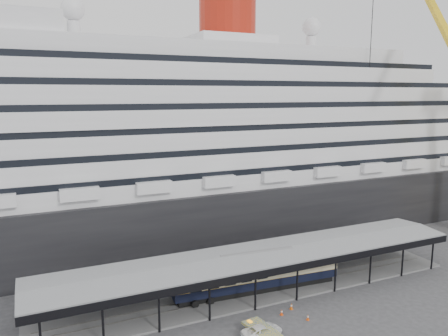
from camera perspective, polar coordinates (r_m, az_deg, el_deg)
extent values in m
plane|color=#38383A|center=(54.43, 7.38, -17.70)|extent=(200.00, 200.00, 0.00)
cube|color=black|center=(79.82, -4.82, -4.83)|extent=(130.00, 30.00, 10.00)
cylinder|color=#A31C0D|center=(81.28, 0.44, 18.49)|extent=(10.00, 10.00, 9.00)
sphere|color=silver|center=(74.31, -19.15, 19.04)|extent=(3.60, 3.60, 3.60)
sphere|color=silver|center=(90.35, 11.36, 17.61)|extent=(3.60, 3.60, 3.60)
cube|color=slate|center=(58.22, 4.68, -15.61)|extent=(56.00, 8.00, 0.24)
cube|color=slate|center=(57.59, 5.04, -15.74)|extent=(54.00, 0.08, 0.10)
cube|color=slate|center=(58.72, 4.33, -15.21)|extent=(54.00, 0.08, 0.10)
cube|color=black|center=(52.93, 7.19, -13.21)|extent=(56.00, 0.18, 0.90)
cube|color=black|center=(60.21, 2.61, -10.25)|extent=(56.00, 0.18, 0.90)
cube|color=slate|center=(56.25, 4.75, -10.95)|extent=(56.00, 9.00, 0.24)
cube|color=gold|center=(87.00, 25.76, 18.18)|extent=(11.42, 18.78, 16.80)
cylinder|color=black|center=(83.01, 18.25, 8.27)|extent=(0.12, 0.12, 47.21)
imported|color=white|center=(48.58, 4.98, -20.43)|extent=(4.71, 2.60, 1.25)
cube|color=black|center=(57.84, 4.31, -15.27)|extent=(21.20, 3.85, 0.70)
cube|color=black|center=(57.46, 4.33, -14.46)|extent=(22.22, 4.32, 1.10)
cube|color=beige|center=(56.98, 4.34, -13.35)|extent=(22.23, 4.36, 1.30)
cube|color=black|center=(56.65, 4.35, -12.56)|extent=(22.22, 4.32, 0.40)
cube|color=#D9480C|center=(52.46, 10.89, -18.91)|extent=(0.46, 0.46, 0.03)
cone|color=#D9480C|center=(52.31, 10.90, -18.58)|extent=(0.38, 0.38, 0.66)
cylinder|color=white|center=(52.28, 10.90, -18.52)|extent=(0.21, 0.21, 0.13)
cube|color=#F1490D|center=(53.03, 7.53, -18.48)|extent=(0.43, 0.43, 0.03)
cone|color=#F1490D|center=(52.87, 7.54, -18.15)|extent=(0.36, 0.36, 0.67)
cylinder|color=white|center=(52.84, 7.54, -18.09)|extent=(0.22, 0.22, 0.13)
cube|color=#DA570C|center=(54.38, 8.78, -17.75)|extent=(0.46, 0.46, 0.03)
cone|color=#DA570C|center=(54.21, 8.79, -17.40)|extent=(0.39, 0.39, 0.73)
cylinder|color=white|center=(54.18, 8.79, -17.33)|extent=(0.23, 0.23, 0.14)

